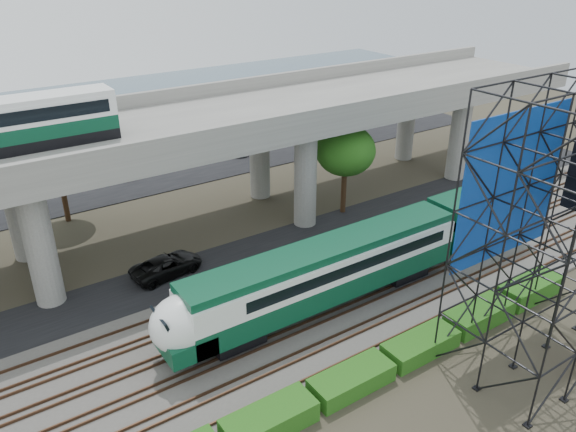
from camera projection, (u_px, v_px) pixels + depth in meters
ground at (289, 350)px, 31.85m from camera, size 140.00×140.00×0.00m
ballast_bed at (270, 330)px, 33.30m from camera, size 90.00×12.00×0.20m
service_road at (206, 269)px, 39.67m from camera, size 90.00×5.00×0.08m
parking_lot at (103, 170)px, 57.21m from camera, size 90.00×18.00×0.08m
harbor_water at (51, 120)px, 73.65m from camera, size 140.00×40.00×0.03m
rail_tracks at (270, 328)px, 33.22m from camera, size 90.00×9.52×0.16m
commuter_train at (353, 260)px, 35.21m from camera, size 29.30×3.06×4.30m
overpass at (155, 140)px, 39.86m from camera, size 80.00×12.00×12.40m
scaffold_tower at (558, 239)px, 28.07m from camera, size 9.36×6.36×15.00m
hedge_strip at (352, 379)px, 28.90m from camera, size 34.60×1.80×1.20m
trees at (104, 186)px, 39.14m from camera, size 40.94×16.94×7.69m
suv at (167, 265)px, 38.72m from camera, size 5.31×3.01×1.40m
parked_cars at (117, 162)px, 57.44m from camera, size 37.20×9.60×1.32m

